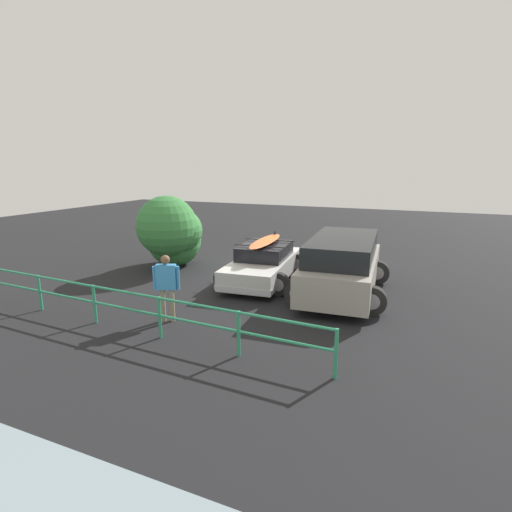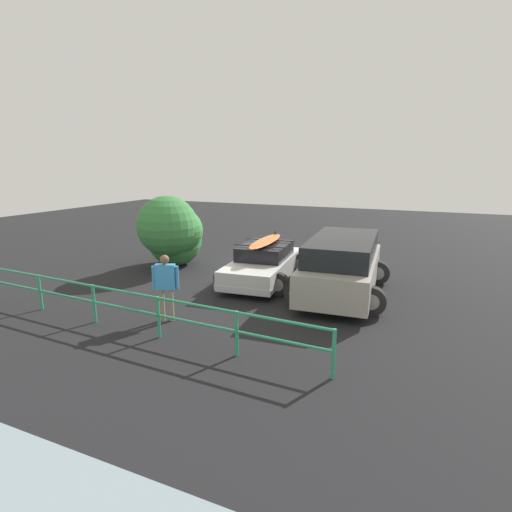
# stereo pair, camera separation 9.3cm
# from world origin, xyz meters

# --- Properties ---
(ground_plane) EXTENTS (44.00, 44.00, 0.02)m
(ground_plane) POSITION_xyz_m (0.00, 0.00, -0.01)
(ground_plane) COLOR black
(ground_plane) RESTS_ON ground
(sedan_car) EXTENTS (2.53, 4.15, 1.45)m
(sedan_car) POSITION_xyz_m (-0.79, 0.60, 0.58)
(sedan_car) COLOR silver
(sedan_car) RESTS_ON ground
(suv_car) EXTENTS (2.78, 4.88, 1.66)m
(suv_car) POSITION_xyz_m (-3.32, 0.93, 0.86)
(suv_car) COLOR #9E998E
(suv_car) RESTS_ON ground
(person_bystander) EXTENTS (0.58, 0.35, 1.61)m
(person_bystander) POSITION_xyz_m (0.06, 4.60, 0.97)
(person_bystander) COLOR gray
(person_bystander) RESTS_ON ground
(railing_fence) EXTENTS (9.60, 0.53, 0.93)m
(railing_fence) POSITION_xyz_m (0.60, 5.41, 0.63)
(railing_fence) COLOR #2D9366
(railing_fence) RESTS_ON ground
(bush_near_left) EXTENTS (2.27, 2.74, 2.65)m
(bush_near_left) POSITION_xyz_m (2.87, 0.35, 1.29)
(bush_near_left) COLOR brown
(bush_near_left) RESTS_ON ground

